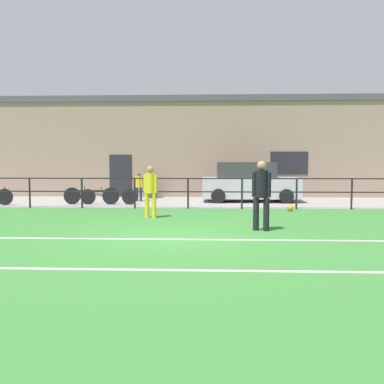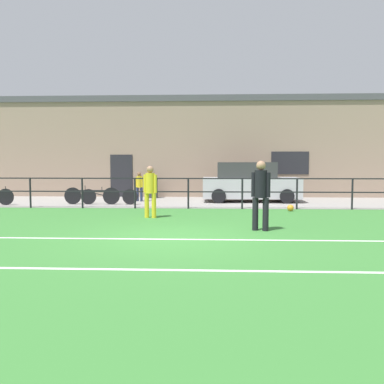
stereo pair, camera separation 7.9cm
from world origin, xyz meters
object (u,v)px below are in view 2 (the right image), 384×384
object	(u,v)px
spectator_child	(139,185)
parked_car_red	(250,183)
player_goalkeeper	(261,191)
bicycle_parked_1	(92,196)
bicycle_parked_0	(109,196)
trash_bin_0	(152,188)
soccer_ball_match	(290,208)
player_striker	(150,188)

from	to	relation	value
spectator_child	parked_car_red	bearing A→B (deg)	-161.31
player_goalkeeper	bicycle_parked_1	size ratio (longest dim) A/B	0.78
bicycle_parked_0	trash_bin_0	world-z (taller)	trash_bin_0
spectator_child	bicycle_parked_0	world-z (taller)	spectator_child
parked_car_red	spectator_child	bearing A→B (deg)	-178.77
player_goalkeeper	parked_car_red	bearing A→B (deg)	105.33
player_goalkeeper	soccer_ball_match	bearing A→B (deg)	88.44
bicycle_parked_0	trash_bin_0	distance (m)	3.45
trash_bin_0	soccer_ball_match	bearing A→B (deg)	-41.46
player_goalkeeper	trash_bin_0	world-z (taller)	player_goalkeeper
player_striker	bicycle_parked_0	distance (m)	4.44
bicycle_parked_1	bicycle_parked_0	bearing A→B (deg)	-0.00
spectator_child	trash_bin_0	xyz separation A→B (m)	(0.29, 1.75, -0.24)
player_striker	bicycle_parked_1	xyz separation A→B (m)	(-2.95, 3.78, -0.54)
player_striker	spectator_child	xyz separation A→B (m)	(-1.26, 5.23, -0.17)
player_goalkeeper	trash_bin_0	size ratio (longest dim) A/B	1.85
player_striker	spectator_child	bearing A→B (deg)	117.56
trash_bin_0	spectator_child	bearing A→B (deg)	-99.27
player_striker	player_goalkeeper	bearing A→B (deg)	-22.18
bicycle_parked_0	bicycle_parked_1	bearing A→B (deg)	180.00
spectator_child	bicycle_parked_1	distance (m)	2.26
bicycle_parked_1	trash_bin_0	world-z (taller)	trash_bin_0
player_goalkeeper	player_striker	bearing A→B (deg)	162.19
player_goalkeeper	bicycle_parked_1	xyz separation A→B (m)	(-6.10, 6.08, -0.63)
spectator_child	bicycle_parked_1	bearing A→B (deg)	58.06
player_goalkeeper	bicycle_parked_1	world-z (taller)	player_goalkeeper
player_striker	parked_car_red	distance (m)	6.41
player_striker	trash_bin_0	distance (m)	7.07
soccer_ball_match	spectator_child	bearing A→B (deg)	151.34
soccer_ball_match	spectator_child	world-z (taller)	spectator_child
soccer_ball_match	bicycle_parked_1	world-z (taller)	bicycle_parked_1
player_striker	bicycle_parked_1	size ratio (longest dim) A/B	0.71
player_goalkeeper	bicycle_parked_0	distance (m)	8.16
parked_car_red	bicycle_parked_0	size ratio (longest dim) A/B	1.78
spectator_child	bicycle_parked_0	distance (m)	1.80
bicycle_parked_0	bicycle_parked_1	xyz separation A→B (m)	(-0.71, 0.00, 0.03)
trash_bin_0	bicycle_parked_0	bearing A→B (deg)	-111.65
player_striker	bicycle_parked_1	world-z (taller)	player_striker
parked_car_red	trash_bin_0	xyz separation A→B (m)	(-4.53, 1.65, -0.32)
player_goalkeeper	soccer_ball_match	size ratio (longest dim) A/B	7.60
parked_car_red	soccer_ball_match	bearing A→B (deg)	-71.19
player_striker	spectator_child	world-z (taller)	player_striker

